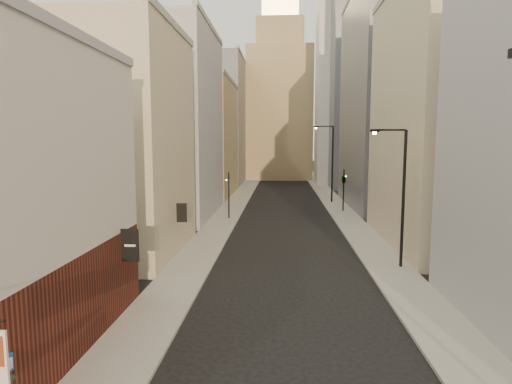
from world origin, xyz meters
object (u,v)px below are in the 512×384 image
(streetlamp_far, at_px, (330,159))
(traffic_light_right, at_px, (344,178))
(white_tower, at_px, (338,85))
(clock_tower, at_px, (280,99))
(traffic_light_left, at_px, (229,187))
(streetlamp_mid, at_px, (400,190))

(streetlamp_far, distance_m, traffic_light_right, 7.73)
(white_tower, bearing_deg, clock_tower, 128.16)
(streetlamp_far, bearing_deg, traffic_light_left, -126.95)
(white_tower, distance_m, traffic_light_right, 35.85)
(white_tower, bearing_deg, traffic_light_right, -95.77)
(white_tower, height_order, streetlamp_far, white_tower)
(traffic_light_left, bearing_deg, white_tower, -117.67)
(traffic_light_left, bearing_deg, clock_tower, -100.30)
(traffic_light_right, bearing_deg, traffic_light_left, 9.17)
(traffic_light_right, bearing_deg, streetlamp_far, -98.23)
(streetlamp_mid, xyz_separation_m, streetlamp_far, (-1.05, 29.75, 0.72))
(streetlamp_mid, distance_m, streetlamp_far, 29.78)
(streetlamp_mid, bearing_deg, streetlamp_far, 86.75)
(clock_tower, relative_size, streetlamp_mid, 4.99)
(white_tower, xyz_separation_m, traffic_light_left, (-16.05, -37.96, -15.20))
(clock_tower, bearing_deg, traffic_light_right, -80.60)
(streetlamp_mid, relative_size, traffic_light_left, 1.80)
(clock_tower, height_order, streetlamp_mid, clock_tower)
(streetlamp_mid, relative_size, streetlamp_far, 0.88)
(clock_tower, height_order, white_tower, clock_tower)
(clock_tower, distance_m, traffic_light_right, 49.13)
(white_tower, relative_size, traffic_light_right, 8.30)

